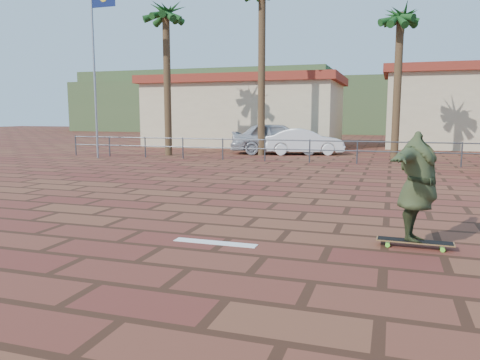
% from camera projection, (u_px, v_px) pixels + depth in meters
% --- Properties ---
extents(ground, '(120.00, 120.00, 0.00)m').
position_uv_depth(ground, '(203.00, 223.00, 8.95)').
color(ground, brown).
rests_on(ground, ground).
extents(paint_stripe, '(1.40, 0.22, 0.01)m').
position_uv_depth(paint_stripe, '(215.00, 243.00, 7.61)').
color(paint_stripe, white).
rests_on(paint_stripe, ground).
extents(guardrail, '(24.06, 0.06, 1.00)m').
position_uv_depth(guardrail, '(310.00, 147.00, 20.16)').
color(guardrail, '#47494F').
rests_on(guardrail, ground).
extents(flagpole, '(1.30, 0.10, 8.00)m').
position_uv_depth(flagpole, '(96.00, 59.00, 21.69)').
color(flagpole, gray).
rests_on(flagpole, ground).
extents(palm_far_left, '(2.40, 2.40, 8.25)m').
position_uv_depth(palm_far_left, '(166.00, 17.00, 23.01)').
color(palm_far_left, brown).
rests_on(palm_far_left, ground).
extents(palm_center, '(2.40, 2.40, 7.75)m').
position_uv_depth(palm_center, '(400.00, 21.00, 21.59)').
color(palm_center, brown).
rests_on(palm_center, ground).
extents(building_west, '(12.60, 7.60, 4.50)m').
position_uv_depth(building_west, '(246.00, 111.00, 31.19)').
color(building_west, beige).
rests_on(building_west, ground).
extents(building_east, '(10.60, 6.60, 5.00)m').
position_uv_depth(building_east, '(473.00, 107.00, 28.75)').
color(building_east, beige).
rests_on(building_east, ground).
extents(hill_front, '(70.00, 18.00, 6.00)m').
position_uv_depth(hill_front, '(364.00, 106.00, 55.62)').
color(hill_front, '#384C28').
rests_on(hill_front, ground).
extents(hill_back, '(35.00, 14.00, 8.00)m').
position_uv_depth(hill_back, '(210.00, 101.00, 67.87)').
color(hill_back, '#384C28').
rests_on(hill_back, ground).
extents(longboard, '(1.16, 0.29, 0.11)m').
position_uv_depth(longboard, '(415.00, 242.00, 7.32)').
color(longboard, olive).
rests_on(longboard, ground).
extents(skateboarder, '(1.12, 2.18, 1.71)m').
position_uv_depth(skateboarder, '(418.00, 187.00, 7.20)').
color(skateboarder, '#323B20').
rests_on(skateboarder, longboard).
extents(car_silver, '(5.23, 3.11, 1.67)m').
position_uv_depth(car_silver, '(278.00, 138.00, 24.63)').
color(car_silver, '#A9AAB0').
rests_on(car_silver, ground).
extents(car_white, '(4.30, 2.55, 1.34)m').
position_uv_depth(car_white, '(304.00, 142.00, 24.28)').
color(car_white, white).
rests_on(car_white, ground).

